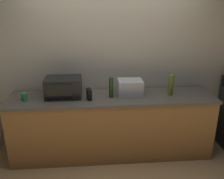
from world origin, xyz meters
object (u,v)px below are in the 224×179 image
at_px(mug_green, 24,97).
at_px(bottle_wine, 111,87).
at_px(cordless_phone, 89,94).
at_px(bottle_olive_oil, 171,85).
at_px(microwave, 64,87).
at_px(toaster_oven, 130,87).

bearing_deg(mug_green, bottle_wine, 1.04).
xyz_separation_m(cordless_phone, bottle_olive_oil, (1.13, 0.08, 0.07)).
bearing_deg(bottle_olive_oil, microwave, 177.85).
height_order(bottle_olive_oil, mug_green, bottle_olive_oil).
bearing_deg(bottle_olive_oil, toaster_oven, 173.11).
bearing_deg(bottle_wine, bottle_olive_oil, 1.07).
distance_m(toaster_oven, mug_green, 1.42).
bearing_deg(cordless_phone, microwave, 143.32).
height_order(microwave, bottle_olive_oil, bottle_olive_oil).
height_order(toaster_oven, bottle_wine, bottle_wine).
distance_m(microwave, cordless_phone, 0.38).
relative_size(bottle_wine, bottle_olive_oil, 0.97).
bearing_deg(microwave, cordless_phone, -21.83).
xyz_separation_m(toaster_oven, cordless_phone, (-0.57, -0.15, -0.03)).
xyz_separation_m(bottle_wine, bottle_olive_oil, (0.83, 0.02, 0.00)).
relative_size(toaster_oven, bottle_wine, 1.21).
relative_size(bottle_wine, mug_green, 2.76).
height_order(microwave, mug_green, microwave).
xyz_separation_m(microwave, toaster_oven, (0.91, 0.01, -0.03)).
bearing_deg(bottle_wine, microwave, 173.72).
bearing_deg(toaster_oven, cordless_phone, -165.17).
height_order(bottle_wine, mug_green, bottle_wine).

